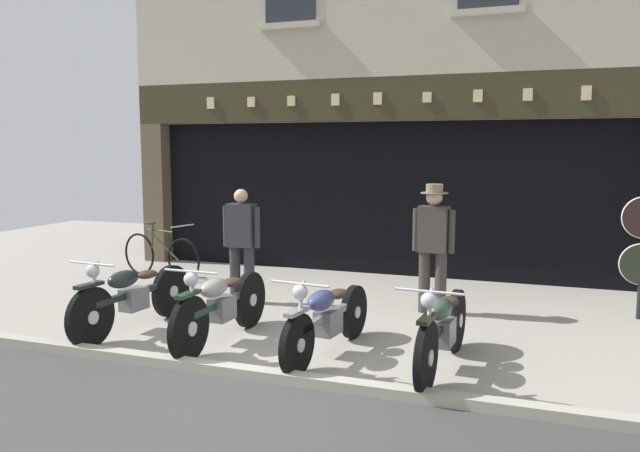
# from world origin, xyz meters

# --- Properties ---
(ground) EXTENTS (21.23, 22.00, 0.18)m
(ground) POSITION_xyz_m (0.00, -0.98, -0.04)
(ground) COLOR #A0998E
(shop_facade) EXTENTS (9.53, 4.42, 6.66)m
(shop_facade) POSITION_xyz_m (0.00, 6.99, 1.77)
(shop_facade) COLOR black
(shop_facade) RESTS_ON ground
(motorcycle_left) EXTENTS (0.62, 2.05, 0.93)m
(motorcycle_left) POSITION_xyz_m (-1.93, 0.99, 0.43)
(motorcycle_left) COLOR black
(motorcycle_left) RESTS_ON ground
(motorcycle_center_left) EXTENTS (0.62, 2.00, 0.93)m
(motorcycle_center_left) POSITION_xyz_m (-0.73, 0.95, 0.43)
(motorcycle_center_left) COLOR black
(motorcycle_center_left) RESTS_ON ground
(motorcycle_center) EXTENTS (0.62, 1.96, 0.90)m
(motorcycle_center) POSITION_xyz_m (0.52, 0.93, 0.41)
(motorcycle_center) COLOR black
(motorcycle_center) RESTS_ON ground
(motorcycle_center_right) EXTENTS (0.62, 1.98, 0.92)m
(motorcycle_center_right) POSITION_xyz_m (1.72, 0.90, 0.43)
(motorcycle_center_right) COLOR black
(motorcycle_center_right) RESTS_ON ground
(salesman_left) EXTENTS (0.56, 0.24, 1.60)m
(salesman_left) POSITION_xyz_m (-1.36, 2.70, 0.88)
(salesman_left) COLOR #2D2D33
(salesman_left) RESTS_ON ground
(shopkeeper_center) EXTENTS (0.56, 0.36, 1.70)m
(shopkeeper_center) POSITION_xyz_m (1.25, 3.03, 0.95)
(shopkeeper_center) COLOR #38332D
(shopkeeper_center) RESTS_ON ground
(advert_board_near) EXTENTS (0.77, 0.03, 0.92)m
(advert_board_near) POSITION_xyz_m (-1.44, 5.40, 1.84)
(advert_board_near) COLOR silver
(advert_board_far) EXTENTS (0.72, 0.03, 0.98)m
(advert_board_far) POSITION_xyz_m (-2.49, 5.40, 1.80)
(advert_board_far) COLOR silver
(leaning_bicycle) EXTENTS (1.74, 0.59, 0.95)m
(leaning_bicycle) POSITION_xyz_m (-3.45, 3.81, 0.38)
(leaning_bicycle) COLOR black
(leaning_bicycle) RESTS_ON ground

